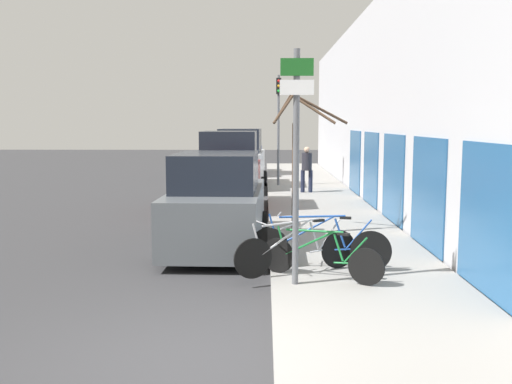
{
  "coord_description": "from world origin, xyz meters",
  "views": [
    {
      "loc": [
        0.91,
        -6.17,
        2.73
      ],
      "look_at": [
        0.73,
        4.73,
        1.4
      ],
      "focal_mm": 40.0,
      "sensor_mm": 36.0,
      "label": 1
    }
  ],
  "objects_px": {
    "parked_car_1": "(230,176)",
    "parked_car_3": "(243,156)",
    "bicycle_1": "(297,250)",
    "pedestrian_near": "(307,166)",
    "bicycle_0": "(320,257)",
    "signpost": "(296,158)",
    "bicycle_2": "(319,246)",
    "parked_car_2": "(241,162)",
    "street_tree": "(297,163)",
    "parked_car_0": "(217,205)",
    "traffic_light": "(278,115)"
  },
  "relations": [
    {
      "from": "pedestrian_near",
      "to": "bicycle_1",
      "type": "bearing_deg",
      "value": -96.61
    },
    {
      "from": "street_tree",
      "to": "bicycle_0",
      "type": "bearing_deg",
      "value": -87.18
    },
    {
      "from": "signpost",
      "to": "parked_car_2",
      "type": "xyz_separation_m",
      "value": [
        -1.49,
        14.38,
        -1.05
      ]
    },
    {
      "from": "signpost",
      "to": "bicycle_2",
      "type": "bearing_deg",
      "value": 63.35
    },
    {
      "from": "bicycle_0",
      "to": "pedestrian_near",
      "type": "xyz_separation_m",
      "value": [
        0.62,
        11.86,
        0.61
      ]
    },
    {
      "from": "bicycle_2",
      "to": "parked_car_2",
      "type": "xyz_separation_m",
      "value": [
        -1.97,
        13.43,
        0.55
      ]
    },
    {
      "from": "bicycle_2",
      "to": "parked_car_2",
      "type": "distance_m",
      "value": 13.59
    },
    {
      "from": "pedestrian_near",
      "to": "street_tree",
      "type": "xyz_separation_m",
      "value": [
        -0.81,
        -8.01,
        0.67
      ]
    },
    {
      "from": "signpost",
      "to": "bicycle_0",
      "type": "distance_m",
      "value": 1.75
    },
    {
      "from": "signpost",
      "to": "parked_car_0",
      "type": "xyz_separation_m",
      "value": [
        -1.52,
        3.24,
        -1.22
      ]
    },
    {
      "from": "bicycle_1",
      "to": "parked_car_0",
      "type": "relative_size",
      "value": 0.47
    },
    {
      "from": "bicycle_0",
      "to": "parked_car_1",
      "type": "relative_size",
      "value": 0.47
    },
    {
      "from": "signpost",
      "to": "bicycle_2",
      "type": "height_order",
      "value": "signpost"
    },
    {
      "from": "bicycle_1",
      "to": "traffic_light",
      "type": "relative_size",
      "value": 0.48
    },
    {
      "from": "bicycle_1",
      "to": "pedestrian_near",
      "type": "bearing_deg",
      "value": -30.06
    },
    {
      "from": "signpost",
      "to": "parked_car_1",
      "type": "xyz_separation_m",
      "value": [
        -1.57,
        8.52,
        -1.07
      ]
    },
    {
      "from": "street_tree",
      "to": "parked_car_2",
      "type": "bearing_deg",
      "value": 99.64
    },
    {
      "from": "bicycle_1",
      "to": "parked_car_3",
      "type": "height_order",
      "value": "parked_car_3"
    },
    {
      "from": "parked_car_2",
      "to": "street_tree",
      "type": "distance_m",
      "value": 10.38
    },
    {
      "from": "signpost",
      "to": "bicycle_2",
      "type": "xyz_separation_m",
      "value": [
        0.47,
        0.95,
        -1.61
      ]
    },
    {
      "from": "signpost",
      "to": "pedestrian_near",
      "type": "height_order",
      "value": "signpost"
    },
    {
      "from": "bicycle_2",
      "to": "parked_car_1",
      "type": "bearing_deg",
      "value": 23.69
    },
    {
      "from": "parked_car_0",
      "to": "pedestrian_near",
      "type": "xyz_separation_m",
      "value": [
        2.57,
        8.93,
        0.17
      ]
    },
    {
      "from": "parked_car_2",
      "to": "traffic_light",
      "type": "distance_m",
      "value": 2.46
    },
    {
      "from": "parked_car_0",
      "to": "pedestrian_near",
      "type": "bearing_deg",
      "value": 75.54
    },
    {
      "from": "parked_car_2",
      "to": "street_tree",
      "type": "height_order",
      "value": "street_tree"
    },
    {
      "from": "parked_car_1",
      "to": "parked_car_3",
      "type": "xyz_separation_m",
      "value": [
        -0.03,
        11.47,
        -0.05
      ]
    },
    {
      "from": "street_tree",
      "to": "parked_car_3",
      "type": "bearing_deg",
      "value": 96.66
    },
    {
      "from": "signpost",
      "to": "bicycle_0",
      "type": "bearing_deg",
      "value": 35.89
    },
    {
      "from": "signpost",
      "to": "parked_car_3",
      "type": "height_order",
      "value": "signpost"
    },
    {
      "from": "parked_car_3",
      "to": "traffic_light",
      "type": "height_order",
      "value": "traffic_light"
    },
    {
      "from": "bicycle_0",
      "to": "street_tree",
      "type": "relative_size",
      "value": 0.57
    },
    {
      "from": "signpost",
      "to": "bicycle_0",
      "type": "xyz_separation_m",
      "value": [
        0.43,
        0.31,
        -1.66
      ]
    },
    {
      "from": "parked_car_2",
      "to": "signpost",
      "type": "bearing_deg",
      "value": -82.14
    },
    {
      "from": "parked_car_0",
      "to": "parked_car_3",
      "type": "distance_m",
      "value": 16.75
    },
    {
      "from": "parked_car_1",
      "to": "traffic_light",
      "type": "relative_size",
      "value": 0.92
    },
    {
      "from": "bicycle_0",
      "to": "parked_car_2",
      "type": "distance_m",
      "value": 14.21
    },
    {
      "from": "bicycle_2",
      "to": "parked_car_3",
      "type": "xyz_separation_m",
      "value": [
        -2.08,
        19.04,
        0.49
      ]
    },
    {
      "from": "parked_car_1",
      "to": "pedestrian_near",
      "type": "distance_m",
      "value": 4.5
    },
    {
      "from": "bicycle_2",
      "to": "parked_car_3",
      "type": "relative_size",
      "value": 0.52
    },
    {
      "from": "pedestrian_near",
      "to": "bicycle_0",
      "type": "bearing_deg",
      "value": -94.72
    },
    {
      "from": "bicycle_1",
      "to": "bicycle_2",
      "type": "xyz_separation_m",
      "value": [
        0.41,
        0.28,
        0.02
      ]
    },
    {
      "from": "parked_car_1",
      "to": "bicycle_1",
      "type": "bearing_deg",
      "value": -77.56
    },
    {
      "from": "pedestrian_near",
      "to": "street_tree",
      "type": "height_order",
      "value": "street_tree"
    },
    {
      "from": "bicycle_1",
      "to": "bicycle_2",
      "type": "distance_m",
      "value": 0.49
    },
    {
      "from": "bicycle_1",
      "to": "street_tree",
      "type": "xyz_separation_m",
      "value": [
        0.17,
        3.5,
        1.25
      ]
    },
    {
      "from": "street_tree",
      "to": "traffic_light",
      "type": "distance_m",
      "value": 10.46
    },
    {
      "from": "parked_car_1",
      "to": "parked_car_3",
      "type": "bearing_deg",
      "value": 90.83
    },
    {
      "from": "bicycle_2",
      "to": "street_tree",
      "type": "height_order",
      "value": "street_tree"
    },
    {
      "from": "parked_car_0",
      "to": "bicycle_2",
      "type": "bearing_deg",
      "value": -47.39
    }
  ]
}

